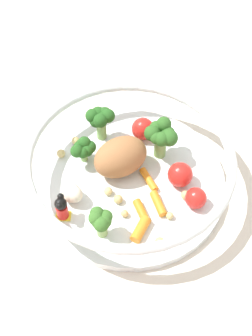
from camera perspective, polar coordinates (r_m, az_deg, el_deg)
name	(u,v)px	position (r m, az deg, el deg)	size (l,w,h in m)	color
ground_plane	(131,175)	(0.59, 0.58, -0.86)	(2.40, 2.40, 0.00)	silver
food_container	(125,167)	(0.56, -0.10, 0.19)	(0.26, 0.26, 0.07)	white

